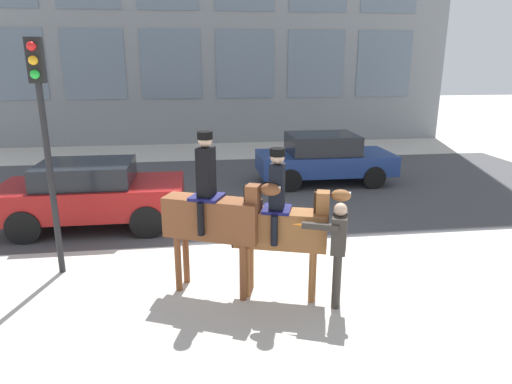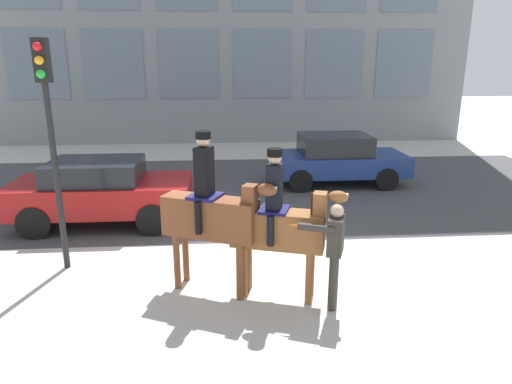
% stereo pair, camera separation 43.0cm
% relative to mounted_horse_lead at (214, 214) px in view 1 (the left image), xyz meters
% --- Properties ---
extents(ground_plane, '(80.00, 80.00, 0.00)m').
position_rel_mounted_horse_lead_xyz_m(ground_plane, '(0.47, 1.53, -1.37)').
color(ground_plane, beige).
extents(road_surface, '(22.56, 8.50, 0.01)m').
position_rel_mounted_horse_lead_xyz_m(road_surface, '(0.47, 6.28, -1.37)').
color(road_surface, '#444447').
rests_on(road_surface, ground_plane).
extents(mounted_horse_lead, '(1.89, 1.08, 2.70)m').
position_rel_mounted_horse_lead_xyz_m(mounted_horse_lead, '(0.00, 0.00, 0.00)').
color(mounted_horse_lead, brown).
rests_on(mounted_horse_lead, ground_plane).
extents(mounted_horse_companion, '(1.83, 0.87, 2.46)m').
position_rel_mounted_horse_lead_xyz_m(mounted_horse_companion, '(1.09, -0.27, -0.13)').
color(mounted_horse_companion, brown).
rests_on(mounted_horse_companion, ground_plane).
extents(pedestrian_bystander, '(0.91, 0.45, 1.70)m').
position_rel_mounted_horse_lead_xyz_m(pedestrian_bystander, '(1.85, -0.73, -0.36)').
color(pedestrian_bystander, '#332D28').
rests_on(pedestrian_bystander, ground_plane).
extents(street_car_near_lane, '(4.11, 1.93, 1.54)m').
position_rel_mounted_horse_lead_xyz_m(street_car_near_lane, '(-2.66, 3.49, -0.55)').
color(street_car_near_lane, maroon).
rests_on(street_car_near_lane, ground_plane).
extents(street_car_far_lane, '(4.18, 2.01, 1.55)m').
position_rel_mounted_horse_lead_xyz_m(street_car_far_lane, '(3.75, 6.70, -0.57)').
color(street_car_far_lane, navy).
rests_on(street_car_far_lane, ground_plane).
extents(traffic_light, '(0.24, 0.29, 4.11)m').
position_rel_mounted_horse_lead_xyz_m(traffic_light, '(-2.76, 1.09, 1.38)').
color(traffic_light, black).
rests_on(traffic_light, ground_plane).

